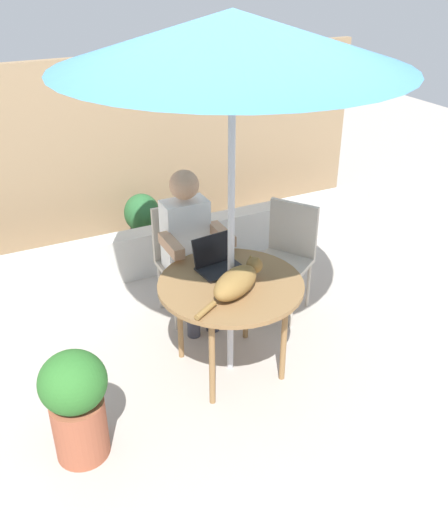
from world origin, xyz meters
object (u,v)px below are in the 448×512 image
object	(u,v)px
chair_occupied	(182,252)
chair_empty	(287,250)
potted_plant_near_fence	(76,402)
patio_umbrella	(232,39)
cat	(238,281)
patio_table	(231,291)
person_seated	(189,241)
laptop	(217,259)
potted_plant_by_chair	(142,219)

from	to	relation	value
chair_occupied	chair_empty	world-z (taller)	same
potted_plant_near_fence	chair_empty	bearing A→B (deg)	23.26
patio_umbrella	cat	size ratio (longest dim) A/B	3.94
cat	patio_table	bearing A→B (deg)	82.37
patio_umbrella	cat	xyz separation A→B (m)	(-0.02, -0.13, -1.42)
chair_empty	person_seated	world-z (taller)	person_seated
patio_table	laptop	distance (m)	0.26
patio_table	patio_umbrella	xyz separation A→B (m)	(0.00, 0.00, 1.56)
patio_umbrella	person_seated	size ratio (longest dim) A/B	1.91
cat	potted_plant_by_chair	bearing A→B (deg)	88.11
patio_table	patio_umbrella	world-z (taller)	patio_umbrella
chair_empty	potted_plant_by_chair	size ratio (longest dim) A/B	1.54
person_seated	cat	world-z (taller)	person_seated
cat	potted_plant_near_fence	bearing A→B (deg)	-170.94
laptop	cat	distance (m)	0.35
laptop	cat	world-z (taller)	laptop
patio_umbrella	person_seated	xyz separation A→B (m)	(0.00, 0.69, -1.51)
cat	potted_plant_near_fence	distance (m)	1.19
cat	person_seated	bearing A→B (deg)	88.81
patio_table	chair_occupied	world-z (taller)	chair_occupied
potted_plant_by_chair	chair_occupied	bearing A→B (deg)	-92.65
chair_empty	cat	size ratio (longest dim) A/B	1.49
patio_umbrella	potted_plant_near_fence	size ratio (longest dim) A/B	3.31
patio_umbrella	potted_plant_by_chair	bearing A→B (deg)	88.48
person_seated	potted_plant_near_fence	bearing A→B (deg)	-138.72
potted_plant_near_fence	cat	bearing A→B (deg)	9.06
person_seated	cat	distance (m)	0.82
patio_umbrella	cat	distance (m)	1.43
chair_empty	laptop	distance (m)	0.85
patio_umbrella	chair_occupied	xyz separation A→B (m)	(0.00, 0.84, -1.68)
chair_occupied	laptop	distance (m)	0.67
chair_occupied	potted_plant_by_chair	xyz separation A→B (m)	(0.05, 1.14, -0.20)
person_seated	potted_plant_by_chair	size ratio (longest dim) A/B	2.13
patio_umbrella	cat	bearing A→B (deg)	-97.63
person_seated	laptop	size ratio (longest dim) A/B	3.78
patio_umbrella	chair_occupied	distance (m)	1.88
patio_umbrella	potted_plant_by_chair	distance (m)	2.73
patio_umbrella	laptop	xyz separation A→B (m)	(0.01, 0.22, -1.44)
potted_plant_near_fence	person_seated	bearing A→B (deg)	41.28
patio_table	person_seated	bearing A→B (deg)	90.00
laptop	potted_plant_by_chair	bearing A→B (deg)	88.49
chair_occupied	potted_plant_by_chair	size ratio (longest dim) A/B	1.54
patio_umbrella	person_seated	bearing A→B (deg)	90.00
chair_occupied	patio_umbrella	bearing A→B (deg)	-90.00
patio_table	patio_umbrella	distance (m)	1.56
cat	potted_plant_near_fence	size ratio (longest dim) A/B	0.84
patio_table	potted_plant_near_fence	xyz separation A→B (m)	(-1.13, -0.30, -0.25)
laptop	potted_plant_near_fence	distance (m)	1.31
potted_plant_near_fence	potted_plant_by_chair	bearing A→B (deg)	62.68
potted_plant_near_fence	chair_occupied	bearing A→B (deg)	45.51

